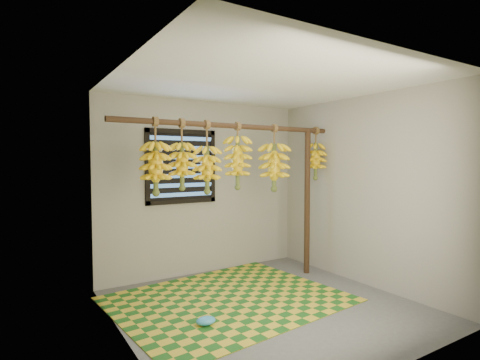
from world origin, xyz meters
TOP-DOWN VIEW (x-y plane):
  - floor at (0.00, 0.00)m, footprint 3.00×3.00m
  - ceiling at (0.00, 0.00)m, footprint 3.00×3.00m
  - wall_back at (0.00, 1.50)m, footprint 3.00×0.01m
  - wall_left at (-1.50, 0.00)m, footprint 0.01×3.00m
  - wall_right at (1.50, 0.00)m, footprint 0.01×3.00m
  - window at (-0.35, 1.48)m, footprint 1.00×0.04m
  - hanging_pole at (0.00, 0.70)m, footprint 3.00×0.06m
  - support_post at (1.20, 0.70)m, footprint 0.08×0.08m
  - woven_mat at (-0.25, 0.40)m, footprint 2.65×2.21m
  - plastic_bag at (-0.77, -0.07)m, footprint 0.21×0.16m
  - banana_bunch_a at (-0.68, 0.70)m, footprint 0.31×0.31m
  - banana_bunch_b at (-0.98, 0.70)m, footprint 0.32×0.32m
  - banana_bunch_c at (-0.36, 0.70)m, footprint 0.31×0.31m
  - banana_bunch_d at (0.06, 0.70)m, footprint 0.33×0.33m
  - banana_bunch_e at (0.62, 0.70)m, footprint 0.37×0.37m
  - banana_bunch_f at (1.35, 0.70)m, footprint 0.29×0.29m

SIDE VIEW (x-z plane):
  - floor at x=0.00m, z-range -0.01..0.00m
  - woven_mat at x=-0.25m, z-range 0.00..0.01m
  - plastic_bag at x=-0.77m, z-range 0.01..0.09m
  - support_post at x=1.20m, z-range 0.00..2.00m
  - wall_back at x=0.00m, z-range 0.00..2.40m
  - wall_left at x=-1.50m, z-range 0.00..2.40m
  - wall_right at x=1.50m, z-range 0.00..2.40m
  - banana_bunch_c at x=-0.36m, z-range 1.05..1.90m
  - banana_bunch_e at x=0.62m, z-range 1.07..1.93m
  - banana_bunch_b at x=-0.98m, z-range 1.08..1.92m
  - window at x=-0.35m, z-range 1.00..2.00m
  - banana_bunch_a at x=-0.68m, z-range 1.12..1.92m
  - banana_bunch_d at x=0.06m, z-range 1.15..1.97m
  - banana_bunch_f at x=1.35m, z-range 1.21..1.94m
  - hanging_pole at x=0.00m, z-range 1.97..2.03m
  - ceiling at x=0.00m, z-range 2.40..2.41m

